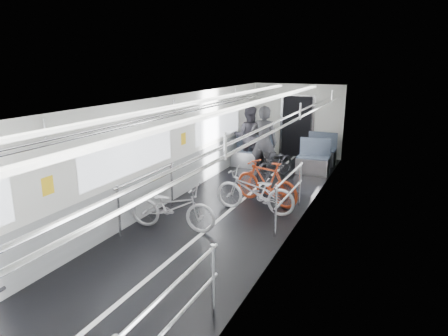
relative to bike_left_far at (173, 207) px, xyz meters
The scene contains 7 objects.
car_shell 1.97m from the bike_left_far, 70.85° to the left, with size 3.02×14.01×2.41m.
bike_left_far is the anchor object (origin of this frame).
bike_right_mid 1.86m from the bike_left_far, 53.29° to the left, with size 0.61×1.75×0.92m, color silver.
bike_right_far 2.39m from the bike_left_far, 60.81° to the left, with size 0.47×1.66×0.99m, color #A23113.
bike_aisle 4.07m from the bike_left_far, 78.82° to the left, with size 0.59×1.69×0.89m, color black.
person_standing 4.15m from the bike_left_far, 84.23° to the left, with size 0.72×0.47×1.97m, color black.
person_seated 5.06m from the bike_left_far, 94.37° to the left, with size 0.89×0.69×1.83m, color #312F38.
Camera 1 is at (3.21, -6.04, 3.14)m, focal length 32.00 mm.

